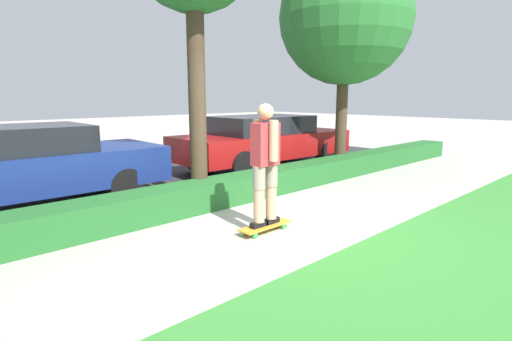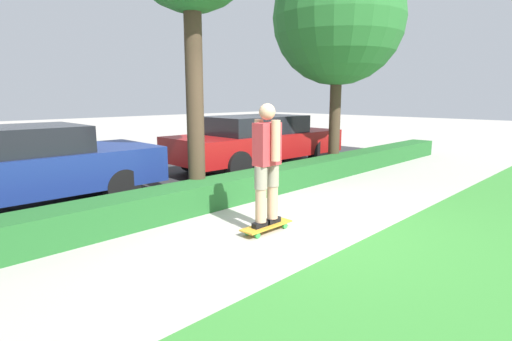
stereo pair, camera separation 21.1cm
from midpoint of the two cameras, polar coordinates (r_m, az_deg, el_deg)
ground_plane at (r=5.72m, az=6.77°, el=-7.72°), size 60.00×60.00×0.00m
street_asphalt at (r=8.91m, az=-14.42°, el=-1.32°), size 16.52×5.00×0.01m
hedge_row at (r=6.76m, az=-3.67°, el=-2.89°), size 16.52×0.60×0.44m
skateboard at (r=5.39m, az=2.43°, el=-7.97°), size 0.79×0.24×0.09m
skater_person at (r=5.18m, az=2.50°, el=1.23°), size 0.49×0.41×1.61m
tree_far at (r=9.82m, az=13.27°, el=20.39°), size 2.98×2.98×5.01m
parked_car_front at (r=7.29m, az=-30.33°, el=0.60°), size 4.51×1.83×1.33m
parked_car_middle at (r=9.92m, az=1.69°, el=4.35°), size 4.67×1.89×1.32m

